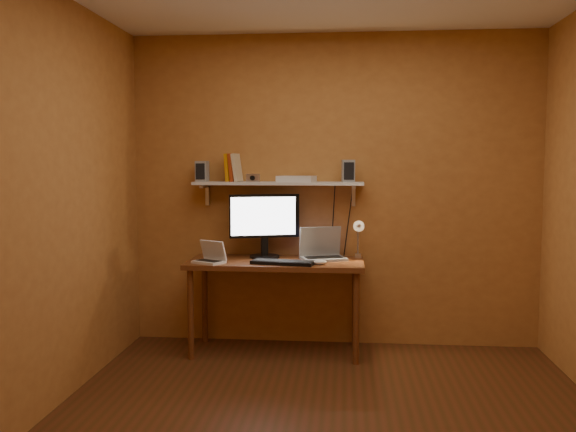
# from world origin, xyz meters

# --- Properties ---
(room) EXTENTS (3.44, 3.24, 2.64)m
(room) POSITION_xyz_m (0.00, 0.00, 1.30)
(room) COLOR #552916
(room) RESTS_ON ground
(desk) EXTENTS (1.40, 0.60, 0.75)m
(desk) POSITION_xyz_m (-0.45, 1.28, 0.66)
(desk) COLOR brown
(desk) RESTS_ON ground
(wall_shelf) EXTENTS (1.40, 0.25, 0.21)m
(wall_shelf) POSITION_xyz_m (-0.45, 1.47, 1.36)
(wall_shelf) COLOR silver
(wall_shelf) RESTS_ON room
(monitor) EXTENTS (0.56, 0.31, 0.52)m
(monitor) POSITION_xyz_m (-0.56, 1.43, 1.04)
(monitor) COLOR black
(monitor) RESTS_ON desk
(laptop) EXTENTS (0.41, 0.35, 0.26)m
(laptop) POSITION_xyz_m (-0.09, 1.40, 0.82)
(laptop) COLOR gray
(laptop) RESTS_ON desk
(netbook) EXTENTS (0.28, 0.26, 0.17)m
(netbook) POSITION_xyz_m (-0.95, 1.12, 0.80)
(netbook) COLOR silver
(netbook) RESTS_ON desk
(keyboard) EXTENTS (0.51, 0.24, 0.03)m
(keyboard) POSITION_xyz_m (-0.38, 1.12, 0.76)
(keyboard) COLOR black
(keyboard) RESTS_ON desk
(mouse) EXTENTS (0.12, 0.09, 0.04)m
(mouse) POSITION_xyz_m (-0.09, 1.12, 0.77)
(mouse) COLOR silver
(mouse) RESTS_ON desk
(desk_lamp) EXTENTS (0.09, 0.23, 0.38)m
(desk_lamp) POSITION_xyz_m (0.21, 1.41, 0.96)
(desk_lamp) COLOR silver
(desk_lamp) RESTS_ON desk
(speaker_left) EXTENTS (0.10, 0.10, 0.17)m
(speaker_left) POSITION_xyz_m (-1.09, 1.48, 1.46)
(speaker_left) COLOR gray
(speaker_left) RESTS_ON wall_shelf
(speaker_right) EXTENTS (0.11, 0.11, 0.18)m
(speaker_right) POSITION_xyz_m (0.12, 1.46, 1.47)
(speaker_right) COLOR gray
(speaker_right) RESTS_ON wall_shelf
(books) EXTENTS (0.14, 0.17, 0.23)m
(books) POSITION_xyz_m (-0.84, 1.50, 1.49)
(books) COLOR #BE740A
(books) RESTS_ON wall_shelf
(shelf_camera) EXTENTS (0.11, 0.05, 0.07)m
(shelf_camera) POSITION_xyz_m (-0.66, 1.42, 1.41)
(shelf_camera) COLOR silver
(shelf_camera) RESTS_ON wall_shelf
(router) EXTENTS (0.33, 0.25, 0.05)m
(router) POSITION_xyz_m (-0.31, 1.48, 1.40)
(router) COLOR silver
(router) RESTS_ON wall_shelf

